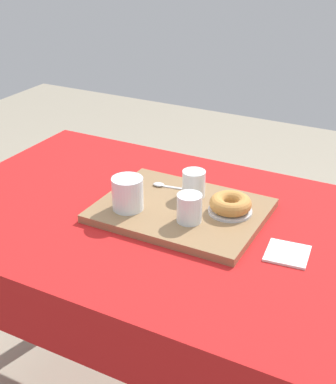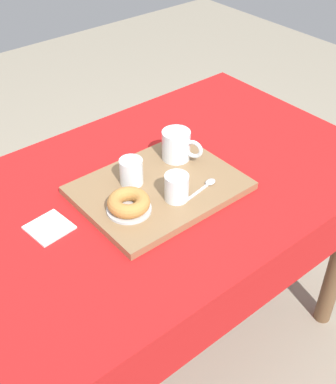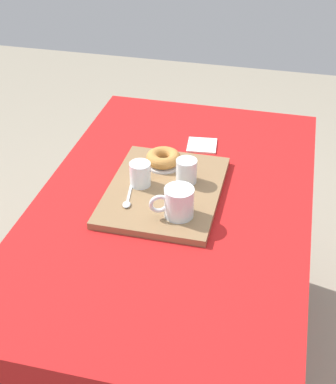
{
  "view_description": "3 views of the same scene",
  "coord_description": "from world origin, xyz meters",
  "px_view_note": "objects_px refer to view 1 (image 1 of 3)",
  "views": [
    {
      "loc": [
        -0.59,
        1.11,
        1.49
      ],
      "look_at": [
        0.02,
        -0.05,
        0.82
      ],
      "focal_mm": 50.11,
      "sensor_mm": 36.0,
      "label": 1
    },
    {
      "loc": [
        -0.71,
        -0.9,
        1.63
      ],
      "look_at": [
        -0.03,
        -0.08,
        0.79
      ],
      "focal_mm": 46.62,
      "sensor_mm": 36.0,
      "label": 2
    },
    {
      "loc": [
        1.31,
        0.3,
        1.73
      ],
      "look_at": [
        0.0,
        -0.02,
        0.79
      ],
      "focal_mm": 50.99,
      "sensor_mm": 36.0,
      "label": 3
    }
  ],
  "objects_px": {
    "serving_tray": "(181,210)",
    "tea_mug_left": "(128,194)",
    "water_glass_near": "(194,185)",
    "dining_table": "(168,251)",
    "paper_napkin": "(287,253)",
    "water_glass_far": "(189,209)",
    "donut_plate_left": "(230,211)",
    "sugar_donut_left": "(231,204)",
    "teaspoon_near": "(163,185)"
  },
  "relations": [
    {
      "from": "dining_table",
      "to": "tea_mug_left",
      "type": "xyz_separation_m",
      "value": [
        0.1,
        0.04,
        0.17
      ]
    },
    {
      "from": "dining_table",
      "to": "donut_plate_left",
      "type": "bearing_deg",
      "value": -155.86
    },
    {
      "from": "serving_tray",
      "to": "tea_mug_left",
      "type": "height_order",
      "value": "tea_mug_left"
    },
    {
      "from": "tea_mug_left",
      "to": "water_glass_near",
      "type": "bearing_deg",
      "value": -130.41
    },
    {
      "from": "serving_tray",
      "to": "tea_mug_left",
      "type": "relative_size",
      "value": 3.6
    },
    {
      "from": "dining_table",
      "to": "water_glass_near",
      "type": "xyz_separation_m",
      "value": [
        -0.03,
        -0.11,
        0.17
      ]
    },
    {
      "from": "water_glass_near",
      "to": "donut_plate_left",
      "type": "xyz_separation_m",
      "value": [
        -0.13,
        0.04,
        -0.03
      ]
    },
    {
      "from": "dining_table",
      "to": "paper_napkin",
      "type": "distance_m",
      "value": 0.36
    },
    {
      "from": "dining_table",
      "to": "paper_napkin",
      "type": "bearing_deg",
      "value": 175.8
    },
    {
      "from": "dining_table",
      "to": "water_glass_far",
      "type": "bearing_deg",
      "value": 162.53
    },
    {
      "from": "serving_tray",
      "to": "dining_table",
      "type": "bearing_deg",
      "value": 53.83
    },
    {
      "from": "tea_mug_left",
      "to": "water_glass_far",
      "type": "xyz_separation_m",
      "value": [
        -0.18,
        -0.01,
        -0.01
      ]
    },
    {
      "from": "dining_table",
      "to": "donut_plate_left",
      "type": "height_order",
      "value": "donut_plate_left"
    },
    {
      "from": "donut_plate_left",
      "to": "paper_napkin",
      "type": "xyz_separation_m",
      "value": [
        -0.19,
        0.09,
        -0.02
      ]
    },
    {
      "from": "water_glass_near",
      "to": "donut_plate_left",
      "type": "relative_size",
      "value": 0.64
    },
    {
      "from": "water_glass_near",
      "to": "tea_mug_left",
      "type": "bearing_deg",
      "value": 49.59
    },
    {
      "from": "tea_mug_left",
      "to": "water_glass_far",
      "type": "distance_m",
      "value": 0.18
    },
    {
      "from": "sugar_donut_left",
      "to": "paper_napkin",
      "type": "height_order",
      "value": "sugar_donut_left"
    },
    {
      "from": "serving_tray",
      "to": "sugar_donut_left",
      "type": "bearing_deg",
      "value": -164.61
    },
    {
      "from": "serving_tray",
      "to": "teaspoon_near",
      "type": "distance_m",
      "value": 0.14
    },
    {
      "from": "water_glass_near",
      "to": "water_glass_far",
      "type": "height_order",
      "value": "same"
    },
    {
      "from": "serving_tray",
      "to": "water_glass_near",
      "type": "relative_size",
      "value": 5.86
    },
    {
      "from": "serving_tray",
      "to": "paper_napkin",
      "type": "relative_size",
      "value": 4.38
    },
    {
      "from": "dining_table",
      "to": "water_glass_far",
      "type": "distance_m",
      "value": 0.19
    },
    {
      "from": "paper_napkin",
      "to": "teaspoon_near",
      "type": "bearing_deg",
      "value": -19.24
    },
    {
      "from": "donut_plate_left",
      "to": "tea_mug_left",
      "type": "bearing_deg",
      "value": 22.8
    },
    {
      "from": "serving_tray",
      "to": "sugar_donut_left",
      "type": "distance_m",
      "value": 0.14
    },
    {
      "from": "dining_table",
      "to": "teaspoon_near",
      "type": "relative_size",
      "value": 10.52
    },
    {
      "from": "tea_mug_left",
      "to": "donut_plate_left",
      "type": "xyz_separation_m",
      "value": [
        -0.25,
        -0.11,
        -0.04
      ]
    },
    {
      "from": "water_glass_near",
      "to": "donut_plate_left",
      "type": "distance_m",
      "value": 0.14
    },
    {
      "from": "donut_plate_left",
      "to": "paper_napkin",
      "type": "distance_m",
      "value": 0.21
    },
    {
      "from": "tea_mug_left",
      "to": "water_glass_near",
      "type": "height_order",
      "value": "tea_mug_left"
    },
    {
      "from": "water_glass_near",
      "to": "sugar_donut_left",
      "type": "bearing_deg",
      "value": 162.09
    },
    {
      "from": "water_glass_far",
      "to": "sugar_donut_left",
      "type": "height_order",
      "value": "water_glass_far"
    },
    {
      "from": "tea_mug_left",
      "to": "paper_napkin",
      "type": "distance_m",
      "value": 0.44
    },
    {
      "from": "dining_table",
      "to": "tea_mug_left",
      "type": "distance_m",
      "value": 0.21
    },
    {
      "from": "water_glass_far",
      "to": "donut_plate_left",
      "type": "xyz_separation_m",
      "value": [
        -0.08,
        -0.09,
        -0.03
      ]
    },
    {
      "from": "dining_table",
      "to": "paper_napkin",
      "type": "relative_size",
      "value": 13.07
    },
    {
      "from": "donut_plate_left",
      "to": "serving_tray",
      "type": "bearing_deg",
      "value": 15.39
    },
    {
      "from": "sugar_donut_left",
      "to": "teaspoon_near",
      "type": "xyz_separation_m",
      "value": [
        0.23,
        -0.05,
        -0.02
      ]
    },
    {
      "from": "serving_tray",
      "to": "teaspoon_near",
      "type": "xyz_separation_m",
      "value": [
        0.1,
        -0.09,
        0.01
      ]
    },
    {
      "from": "serving_tray",
      "to": "sugar_donut_left",
      "type": "xyz_separation_m",
      "value": [
        -0.13,
        -0.04,
        0.04
      ]
    },
    {
      "from": "sugar_donut_left",
      "to": "teaspoon_near",
      "type": "relative_size",
      "value": 0.89
    },
    {
      "from": "serving_tray",
      "to": "water_glass_far",
      "type": "distance_m",
      "value": 0.09
    },
    {
      "from": "donut_plate_left",
      "to": "water_glass_far",
      "type": "bearing_deg",
      "value": 50.31
    },
    {
      "from": "teaspoon_near",
      "to": "serving_tray",
      "type": "bearing_deg",
      "value": 129.9
    },
    {
      "from": "serving_tray",
      "to": "sugar_donut_left",
      "type": "relative_size",
      "value": 3.94
    },
    {
      "from": "dining_table",
      "to": "teaspoon_near",
      "type": "height_order",
      "value": "teaspoon_near"
    },
    {
      "from": "water_glass_near",
      "to": "dining_table",
      "type": "bearing_deg",
      "value": 76.93
    },
    {
      "from": "paper_napkin",
      "to": "serving_tray",
      "type": "bearing_deg",
      "value": -10.43
    }
  ]
}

